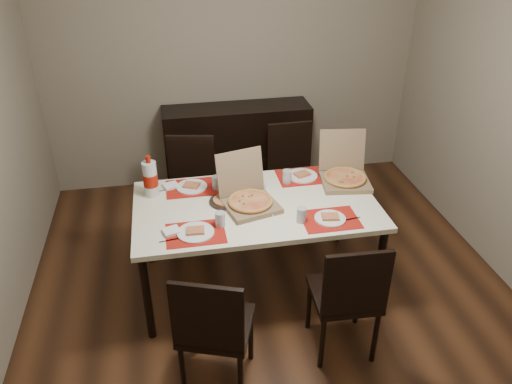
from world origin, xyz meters
TOP-DOWN VIEW (x-y plane):
  - ground at (0.00, 0.00)m, footprint 3.80×4.00m
  - room_walls at (0.00, 0.43)m, footprint 3.84×4.02m
  - sideboard at (0.00, 1.78)m, footprint 1.50×0.40m
  - dining_table at (-0.10, 0.16)m, footprint 1.80×1.00m
  - chair_near_left at (-0.54, -0.79)m, footprint 0.54×0.54m
  - chair_near_right at (0.34, -0.67)m, footprint 0.44×0.44m
  - chair_far_left at (-0.54, 0.97)m, footprint 0.49×0.49m
  - chair_far_right at (0.42, 1.09)m, footprint 0.43×0.43m
  - setting_near_left at (-0.55, -0.13)m, footprint 0.46×0.30m
  - setting_near_right at (0.31, -0.15)m, footprint 0.46×0.30m
  - setting_far_left at (-0.53, 0.47)m, footprint 0.49×0.30m
  - setting_far_right at (0.30, 0.48)m, footprint 0.46×0.30m
  - napkin_loose at (-0.01, 0.04)m, footprint 0.16×0.16m
  - pizza_box_center at (-0.16, 0.15)m, footprint 0.46×0.49m
  - pizza_box_right at (0.65, 0.37)m, footprint 0.42×0.46m
  - faina_plate at (-0.32, 0.22)m, footprint 0.24×0.24m
  - dip_bowl at (-0.05, 0.35)m, footprint 0.13×0.13m
  - soda_bottle at (-0.86, 0.43)m, footprint 0.11×0.11m

SIDE VIEW (x-z plane):
  - ground at x=0.00m, z-range -0.02..0.00m
  - sideboard at x=0.00m, z-range 0.00..0.90m
  - chair_near_left at x=-0.54m, z-range 0.05..0.98m
  - chair_near_right at x=0.34m, z-range 0.05..0.98m
  - chair_far_left at x=-0.54m, z-range 0.05..0.98m
  - chair_far_right at x=0.42m, z-range 0.05..0.98m
  - dining_table at x=-0.10m, z-range 0.31..1.06m
  - napkin_loose at x=-0.01m, z-range 0.75..0.77m
  - faina_plate at x=-0.32m, z-range 0.75..0.78m
  - dip_bowl at x=-0.05m, z-range 0.75..0.78m
  - setting_near_left at x=-0.55m, z-range 0.72..0.83m
  - setting_far_left at x=-0.53m, z-range 0.72..0.83m
  - setting_far_right at x=0.30m, z-range 0.72..0.83m
  - setting_near_right at x=0.31m, z-range 0.72..0.83m
  - pizza_box_center at x=-0.16m, z-range 0.62..0.99m
  - pizza_box_right at x=0.65m, z-range 0.62..0.99m
  - soda_bottle at x=-0.86m, z-range 0.72..1.06m
  - room_walls at x=0.00m, z-range 0.42..3.04m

